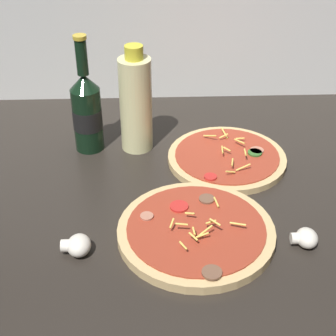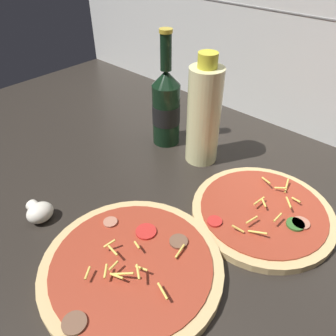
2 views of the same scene
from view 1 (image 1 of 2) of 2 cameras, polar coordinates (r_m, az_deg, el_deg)
counter_slab at (r=103.93cm, az=1.03°, el=-3.69°), size 160.00×90.00×2.50cm
pizza_near at (r=93.38cm, az=3.12°, el=-7.03°), size 28.44×28.44×4.70cm
pizza_far at (r=114.01cm, az=6.55°, el=1.13°), size 25.98×25.98×3.64cm
beer_bottle at (r=115.39cm, az=-8.99°, el=6.28°), size 6.57×6.57×26.59cm
oil_bottle at (r=113.80cm, az=-3.59°, el=7.19°), size 7.16×7.16×24.25cm
mushroom_left at (r=94.21cm, az=14.99°, el=-7.50°), size 4.75×4.52×3.17cm
mushroom_right at (r=90.80cm, az=-10.00°, el=-8.44°), size 5.15×4.91×3.44cm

